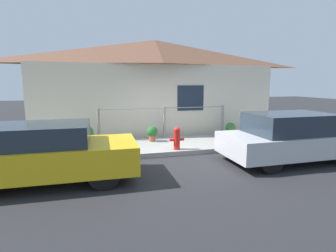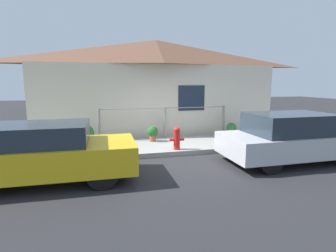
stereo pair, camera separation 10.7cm
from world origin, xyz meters
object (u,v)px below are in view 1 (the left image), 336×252
Objects in this scene: fire_hydrant at (177,138)px; car_left at (44,153)px; potted_plant_near_hydrant at (152,133)px; potted_plant_by_fence at (85,134)px; potted_plant_corner at (230,129)px; car_right at (292,137)px.

car_left is at bearing -156.16° from fire_hydrant.
potted_plant_by_fence is at bearing -176.39° from potted_plant_near_hydrant.
fire_hydrant is 3.07m from potted_plant_corner.
potted_plant_by_fence is (-5.75, 2.75, -0.15)m from car_right.
car_right is at bearing -27.92° from fire_hydrant.
fire_hydrant is 1.43m from potted_plant_near_hydrant.
potted_plant_corner is at bearing 94.64° from car_right.
car_right reaches higher than potted_plant_by_fence.
car_left is 7.28× the size of potted_plant_near_hydrant.
car_right reaches higher than potted_plant_near_hydrant.
car_right is 3.10m from potted_plant_corner.
potted_plant_near_hydrant is at bearing 44.41° from car_left.
potted_plant_by_fence is (-2.81, 1.19, 0.02)m from fire_hydrant.
fire_hydrant is at bearing 151.64° from car_right.
car_left is at bearing -153.56° from potted_plant_corner.
car_left is 4.18m from potted_plant_near_hydrant.
car_left is 0.97× the size of car_right.
car_right is at bearing -84.92° from potted_plant_corner.
car_right is at bearing 0.50° from car_left.
fire_hydrant is 3.06m from potted_plant_by_fence.
fire_hydrant is (-2.94, 1.56, -0.17)m from car_right.
potted_plant_near_hydrant is at bearing 139.64° from car_right.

